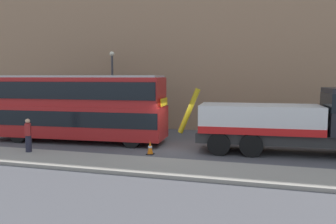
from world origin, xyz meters
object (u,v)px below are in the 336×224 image
object	(u,v)px
recovery_tow_truck	(295,120)
pedestrian_onlooker	(28,136)
traffic_cone_near_bus	(150,148)
street_lamp	(112,84)
double_decker_bus	(76,106)

from	to	relation	value
recovery_tow_truck	pedestrian_onlooker	bearing A→B (deg)	-167.07
traffic_cone_near_bus	pedestrian_onlooker	bearing A→B (deg)	-163.28
traffic_cone_near_bus	street_lamp	world-z (taller)	street_lamp
pedestrian_onlooker	street_lamp	world-z (taller)	street_lamp
double_decker_bus	traffic_cone_near_bus	xyz separation A→B (m)	(5.50, -2.10, -1.89)
recovery_tow_truck	traffic_cone_near_bus	bearing A→B (deg)	-167.11
recovery_tow_truck	double_decker_bus	bearing A→B (deg)	176.39
traffic_cone_near_bus	street_lamp	xyz separation A→B (m)	(-5.37, 7.03, 3.13)
traffic_cone_near_bus	street_lamp	size ratio (longest dim) A/B	0.12
double_decker_bus	street_lamp	bearing A→B (deg)	84.78
pedestrian_onlooker	street_lamp	size ratio (longest dim) A/B	0.29
pedestrian_onlooker	street_lamp	distance (m)	9.18
pedestrian_onlooker	street_lamp	bearing A→B (deg)	57.23
recovery_tow_truck	street_lamp	xyz separation A→B (m)	(-12.49, 4.90, 1.71)
double_decker_bus	traffic_cone_near_bus	distance (m)	6.18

